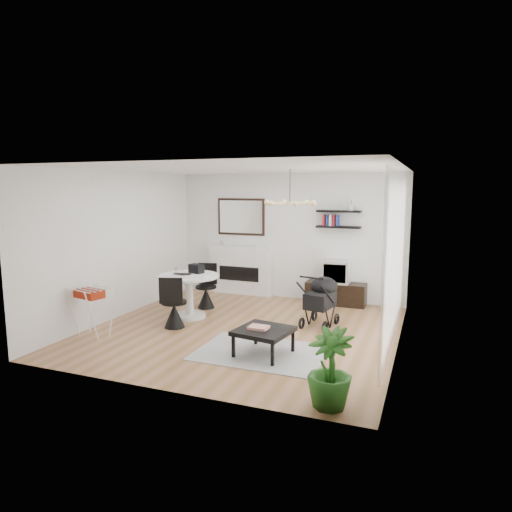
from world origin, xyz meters
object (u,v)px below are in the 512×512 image
at_px(tv_console, 336,293).
at_px(stroller, 321,303).
at_px(crt_tv, 337,272).
at_px(fireplace, 240,264).
at_px(coffee_table, 264,332).
at_px(drying_rack, 93,311).
at_px(potted_plant, 330,369).
at_px(dining_table, 189,289).

distance_m(tv_console, stroller, 1.55).
bearing_deg(crt_tv, fireplace, 176.12).
bearing_deg(coffee_table, crt_tv, 82.99).
bearing_deg(drying_rack, tv_console, 60.36).
bearing_deg(coffee_table, potted_plant, -45.00).
bearing_deg(crt_tv, dining_table, -140.54).
height_order(tv_console, stroller, stroller).
xyz_separation_m(dining_table, drying_rack, (-0.91, -1.53, -0.11)).
height_order(crt_tv, drying_rack, crt_tv).
distance_m(coffee_table, potted_plant, 1.73).
relative_size(drying_rack, potted_plant, 0.91).
xyz_separation_m(crt_tv, potted_plant, (0.82, -4.47, -0.24)).
relative_size(tv_console, crt_tv, 2.31).
distance_m(crt_tv, dining_table, 3.05).
bearing_deg(fireplace, crt_tv, -3.88).
distance_m(stroller, potted_plant, 3.03).
bearing_deg(crt_tv, tv_console, 150.68).
distance_m(fireplace, crt_tv, 2.22).
relative_size(tv_console, dining_table, 1.11).
relative_size(fireplace, tv_console, 1.77).
relative_size(fireplace, dining_table, 1.96).
xyz_separation_m(tv_console, potted_plant, (0.83, -4.47, 0.22)).
bearing_deg(tv_console, dining_table, -140.42).
xyz_separation_m(drying_rack, potted_plant, (4.09, -1.00, 0.02)).
xyz_separation_m(coffee_table, potted_plant, (1.22, -1.22, 0.10)).
bearing_deg(tv_console, coffee_table, -96.90).
relative_size(fireplace, stroller, 2.27).
xyz_separation_m(crt_tv, stroller, (0.04, -1.54, -0.28)).
relative_size(tv_console, stroller, 1.28).
bearing_deg(tv_console, potted_plant, -79.50).
bearing_deg(stroller, tv_console, 101.63).
height_order(stroller, potted_plant, stroller).
height_order(dining_table, potted_plant, potted_plant).
relative_size(crt_tv, coffee_table, 0.63).
xyz_separation_m(drying_rack, coffee_table, (2.86, 0.22, -0.08)).
height_order(fireplace, drying_rack, fireplace).
bearing_deg(tv_console, crt_tv, -29.32).
distance_m(tv_console, dining_table, 3.06).
relative_size(fireplace, crt_tv, 4.08).
distance_m(tv_console, drying_rack, 4.76).
height_order(drying_rack, coffee_table, drying_rack).
relative_size(fireplace, coffee_table, 2.56).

